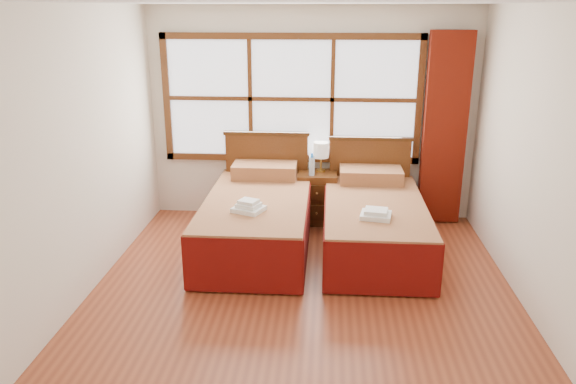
{
  "coord_description": "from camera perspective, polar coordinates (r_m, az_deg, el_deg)",
  "views": [
    {
      "loc": [
        0.21,
        -4.61,
        2.57
      ],
      "look_at": [
        -0.18,
        0.7,
        0.81
      ],
      "focal_mm": 35.0,
      "sensor_mm": 36.0,
      "label": 1
    }
  ],
  "objects": [
    {
      "name": "bed_right",
      "position": [
        6.25,
        8.7,
        -2.96
      ],
      "size": [
        1.09,
        2.11,
        1.06
      ],
      "color": "#40220D",
      "rests_on": "floor"
    },
    {
      "name": "wall_back",
      "position": [
        6.98,
        2.41,
        7.83
      ],
      "size": [
        4.0,
        0.0,
        4.0
      ],
      "primitive_type": "plane",
      "rotation": [
        1.57,
        0.0,
        0.0
      ],
      "color": "silver",
      "rests_on": "floor"
    },
    {
      "name": "curtain",
      "position": [
        7.01,
        15.63,
        6.12
      ],
      "size": [
        0.5,
        0.16,
        2.3
      ],
      "primitive_type": "cube",
      "color": "maroon",
      "rests_on": "wall_back"
    },
    {
      "name": "nightstand",
      "position": [
        6.98,
        2.98,
        -0.54
      ],
      "size": [
        0.47,
        0.47,
        0.63
      ],
      "color": "#542C12",
      "rests_on": "floor"
    },
    {
      "name": "floor",
      "position": [
        5.28,
        1.4,
        -10.77
      ],
      "size": [
        4.5,
        4.5,
        0.0
      ],
      "primitive_type": "plane",
      "color": "brown",
      "rests_on": "ground"
    },
    {
      "name": "towels_right",
      "position": [
        5.66,
        8.91,
        -2.23
      ],
      "size": [
        0.34,
        0.31,
        0.09
      ],
      "rotation": [
        0.0,
        0.0,
        -0.17
      ],
      "color": "white",
      "rests_on": "bed_right"
    },
    {
      "name": "wall_left",
      "position": [
        5.27,
        -20.79,
        3.18
      ],
      "size": [
        0.0,
        4.5,
        4.5
      ],
      "primitive_type": "plane",
      "rotation": [
        1.57,
        0.0,
        1.57
      ],
      "color": "silver",
      "rests_on": "floor"
    },
    {
      "name": "window",
      "position": [
        6.92,
        0.32,
        9.43
      ],
      "size": [
        3.16,
        0.06,
        1.56
      ],
      "color": "white",
      "rests_on": "wall_back"
    },
    {
      "name": "bottle_near",
      "position": [
        6.75,
        2.44,
        2.64
      ],
      "size": [
        0.07,
        0.07,
        0.25
      ],
      "color": "#A8C1D8",
      "rests_on": "nightstand"
    },
    {
      "name": "bed_left",
      "position": [
        6.27,
        -3.06,
        -2.58
      ],
      "size": [
        1.13,
        2.19,
        1.1
      ],
      "color": "#40220D",
      "rests_on": "floor"
    },
    {
      "name": "wall_right",
      "position": [
        5.11,
        24.56,
        2.26
      ],
      "size": [
        0.0,
        4.5,
        4.5
      ],
      "primitive_type": "plane",
      "rotation": [
        1.57,
        0.0,
        -1.57
      ],
      "color": "silver",
      "rests_on": "floor"
    },
    {
      "name": "bottle_far",
      "position": [
        6.78,
        2.44,
        2.76
      ],
      "size": [
        0.07,
        0.07,
        0.27
      ],
      "color": "#A8C1D8",
      "rests_on": "nightstand"
    },
    {
      "name": "lamp",
      "position": [
        6.89,
        3.38,
        4.19
      ],
      "size": [
        0.19,
        0.19,
        0.37
      ],
      "color": "#B58E3A",
      "rests_on": "nightstand"
    },
    {
      "name": "towels_left",
      "position": [
        5.71,
        -4.02,
        -1.5
      ],
      "size": [
        0.36,
        0.34,
        0.12
      ],
      "rotation": [
        0.0,
        0.0,
        -0.39
      ],
      "color": "white",
      "rests_on": "bed_left"
    },
    {
      "name": "ceiling",
      "position": [
        4.62,
        1.67,
        18.71
      ],
      "size": [
        4.5,
        4.5,
        0.0
      ],
      "primitive_type": "plane",
      "rotation": [
        3.14,
        0.0,
        0.0
      ],
      "color": "white",
      "rests_on": "wall_back"
    }
  ]
}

